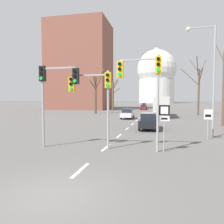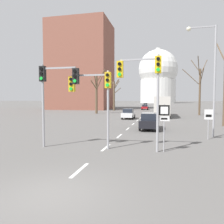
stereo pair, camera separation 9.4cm
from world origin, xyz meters
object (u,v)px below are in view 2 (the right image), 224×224
(traffic_signal_near_left, at_px, (54,84))
(city_bus, at_px, (162,105))
(sedan_near_right, at_px, (146,105))
(traffic_signal_centre_tall, at_px, (95,90))
(sedan_far_left, at_px, (145,107))
(sedan_near_left, at_px, (128,114))
(route_sign_post, at_px, (164,119))
(traffic_signal_near_right, at_px, (145,78))
(sedan_mid_centre, at_px, (149,121))
(speed_limit_sign, at_px, (208,119))
(street_lamp_right, at_px, (210,70))

(traffic_signal_near_left, relative_size, city_bus, 0.48)
(sedan_near_right, bearing_deg, traffic_signal_centre_tall, -88.37)
(sedan_near_right, relative_size, sedan_far_left, 1.04)
(sedan_near_left, bearing_deg, route_sign_post, -75.94)
(traffic_signal_near_right, xyz_separation_m, route_sign_post, (1.12, 0.10, -2.35))
(traffic_signal_centre_tall, bearing_deg, traffic_signal_near_right, -3.19)
(route_sign_post, height_order, city_bus, city_bus)
(traffic_signal_centre_tall, xyz_separation_m, sedan_mid_centre, (2.82, 9.44, -2.80))
(sedan_near_left, xyz_separation_m, sedan_far_left, (0.22, 31.07, -0.02))
(traffic_signal_near_right, bearing_deg, traffic_signal_centre_tall, 176.81)
(sedan_mid_centre, relative_size, city_bus, 0.42)
(speed_limit_sign, bearing_deg, traffic_signal_near_right, -132.15)
(traffic_signal_near_left, xyz_separation_m, sedan_near_left, (1.50, 21.16, -3.18))
(route_sign_post, bearing_deg, traffic_signal_centre_tall, 179.09)
(street_lamp_right, xyz_separation_m, sedan_near_right, (-9.74, 65.96, -4.60))
(traffic_signal_centre_tall, relative_size, street_lamp_right, 0.54)
(traffic_signal_centre_tall, distance_m, street_lamp_right, 9.83)
(traffic_signal_near_left, relative_size, sedan_mid_centre, 1.14)
(sedan_near_right, bearing_deg, street_lamp_right, -81.60)
(traffic_signal_near_right, relative_size, route_sign_post, 2.02)
(traffic_signal_near_left, height_order, sedan_far_left, traffic_signal_near_left)
(speed_limit_sign, bearing_deg, traffic_signal_centre_tall, -147.78)
(traffic_signal_centre_tall, height_order, speed_limit_sign, traffic_signal_centre_tall)
(speed_limit_sign, xyz_separation_m, city_bus, (-3.42, 22.01, 0.48))
(sedan_near_left, bearing_deg, street_lamp_right, -59.63)
(traffic_signal_near_right, bearing_deg, sedan_near_left, 101.08)
(street_lamp_right, bearing_deg, speed_limit_sign, -100.46)
(traffic_signal_near_left, distance_m, sedan_far_left, 52.36)
(sedan_near_right, bearing_deg, sedan_far_left, -86.51)
(route_sign_post, height_order, sedan_mid_centre, route_sign_post)
(traffic_signal_near_left, height_order, route_sign_post, traffic_signal_near_left)
(sedan_near_left, bearing_deg, sedan_mid_centre, -71.15)
(speed_limit_sign, height_order, city_bus, city_bus)
(traffic_signal_near_left, xyz_separation_m, route_sign_post, (6.71, 0.33, -2.08))
(traffic_signal_centre_tall, xyz_separation_m, sedan_near_left, (-1.04, 20.76, -2.84))
(traffic_signal_centre_tall, height_order, sedan_near_left, traffic_signal_centre_tall)
(speed_limit_sign, relative_size, street_lamp_right, 0.26)
(route_sign_post, bearing_deg, city_bus, 90.25)
(traffic_signal_near_left, relative_size, speed_limit_sign, 2.24)
(traffic_signal_near_left, distance_m, sedan_mid_centre, 11.64)
(street_lamp_right, bearing_deg, sedan_near_left, 120.37)
(traffic_signal_near_right, xyz_separation_m, sedan_mid_centre, (-0.24, 9.61, -3.41))
(sedan_near_left, height_order, sedan_near_right, sedan_near_right)
(route_sign_post, relative_size, sedan_near_right, 0.61)
(speed_limit_sign, distance_m, sedan_near_right, 67.78)
(traffic_signal_near_right, height_order, speed_limit_sign, traffic_signal_near_right)
(traffic_signal_near_right, height_order, city_bus, traffic_signal_near_right)
(traffic_signal_near_right, relative_size, sedan_near_left, 1.40)
(traffic_signal_near_left, bearing_deg, traffic_signal_near_right, 2.34)
(traffic_signal_centre_tall, distance_m, sedan_mid_centre, 10.25)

